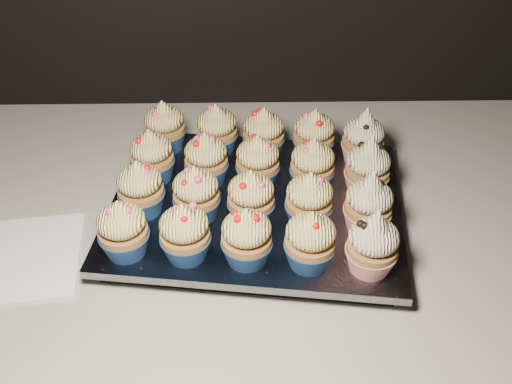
# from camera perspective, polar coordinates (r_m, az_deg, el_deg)

# --- Properties ---
(cabinet) EXTENTS (2.40, 0.60, 0.86)m
(cabinet) POSITION_cam_1_polar(r_m,az_deg,el_deg) (1.22, 9.83, -18.29)
(cabinet) COLOR black
(cabinet) RESTS_ON ground
(worktop) EXTENTS (2.44, 0.64, 0.04)m
(worktop) POSITION_cam_1_polar(r_m,az_deg,el_deg) (0.88, 13.04, -2.37)
(worktop) COLOR beige
(worktop) RESTS_ON cabinet
(napkin) EXTENTS (0.18, 0.18, 0.00)m
(napkin) POSITION_cam_1_polar(r_m,az_deg,el_deg) (0.82, -22.54, -6.16)
(napkin) COLOR white
(napkin) RESTS_ON worktop
(baking_tray) EXTENTS (0.40, 0.33, 0.02)m
(baking_tray) POSITION_cam_1_polar(r_m,az_deg,el_deg) (0.81, -0.00, -2.12)
(baking_tray) COLOR black
(baking_tray) RESTS_ON worktop
(foil_lining) EXTENTS (0.44, 0.36, 0.01)m
(foil_lining) POSITION_cam_1_polar(r_m,az_deg,el_deg) (0.80, -0.00, -1.21)
(foil_lining) COLOR silver
(foil_lining) RESTS_ON baking_tray
(cupcake_0) EXTENTS (0.06, 0.06, 0.08)m
(cupcake_0) POSITION_cam_1_polar(r_m,az_deg,el_deg) (0.72, -13.18, -3.70)
(cupcake_0) COLOR navy
(cupcake_0) RESTS_ON foil_lining
(cupcake_1) EXTENTS (0.06, 0.06, 0.08)m
(cupcake_1) POSITION_cam_1_polar(r_m,az_deg,el_deg) (0.70, -7.13, -4.09)
(cupcake_1) COLOR navy
(cupcake_1) RESTS_ON foil_lining
(cupcake_2) EXTENTS (0.06, 0.06, 0.08)m
(cupcake_2) POSITION_cam_1_polar(r_m,az_deg,el_deg) (0.69, -0.95, -4.56)
(cupcake_2) COLOR navy
(cupcake_2) RESTS_ON foil_lining
(cupcake_3) EXTENTS (0.06, 0.06, 0.08)m
(cupcake_3) POSITION_cam_1_polar(r_m,az_deg,el_deg) (0.69, 5.43, -4.86)
(cupcake_3) COLOR navy
(cupcake_3) RESTS_ON foil_lining
(cupcake_4) EXTENTS (0.06, 0.06, 0.10)m
(cupcake_4) POSITION_cam_1_polar(r_m,az_deg,el_deg) (0.69, 11.59, -5.16)
(cupcake_4) COLOR red
(cupcake_4) RESTS_ON foil_lining
(cupcake_5) EXTENTS (0.06, 0.06, 0.08)m
(cupcake_5) POSITION_cam_1_polar(r_m,az_deg,el_deg) (0.77, -11.46, 0.31)
(cupcake_5) COLOR navy
(cupcake_5) RESTS_ON foil_lining
(cupcake_6) EXTENTS (0.06, 0.06, 0.08)m
(cupcake_6) POSITION_cam_1_polar(r_m,az_deg,el_deg) (0.75, -6.00, -0.22)
(cupcake_6) COLOR navy
(cupcake_6) RESTS_ON foil_lining
(cupcake_7) EXTENTS (0.06, 0.06, 0.08)m
(cupcake_7) POSITION_cam_1_polar(r_m,az_deg,el_deg) (0.74, -0.50, -0.64)
(cupcake_7) COLOR navy
(cupcake_7) RESTS_ON foil_lining
(cupcake_8) EXTENTS (0.06, 0.06, 0.08)m
(cupcake_8) POSITION_cam_1_polar(r_m,az_deg,el_deg) (0.74, 5.33, -0.88)
(cupcake_8) COLOR navy
(cupcake_8) RESTS_ON foil_lining
(cupcake_9) EXTENTS (0.06, 0.06, 0.10)m
(cupcake_9) POSITION_cam_1_polar(r_m,az_deg,el_deg) (0.75, 11.19, -1.23)
(cupcake_9) COLOR red
(cupcake_9) RESTS_ON foil_lining
(cupcake_10) EXTENTS (0.06, 0.06, 0.08)m
(cupcake_10) POSITION_cam_1_polar(r_m,az_deg,el_deg) (0.83, -10.35, 3.51)
(cupcake_10) COLOR navy
(cupcake_10) RESTS_ON foil_lining
(cupcake_11) EXTENTS (0.06, 0.06, 0.08)m
(cupcake_11) POSITION_cam_1_polar(r_m,az_deg,el_deg) (0.81, -5.00, 3.23)
(cupcake_11) COLOR navy
(cupcake_11) RESTS_ON foil_lining
(cupcake_12) EXTENTS (0.06, 0.06, 0.08)m
(cupcake_12) POSITION_cam_1_polar(r_m,az_deg,el_deg) (0.81, 0.17, 3.00)
(cupcake_12) COLOR navy
(cupcake_12) RESTS_ON foil_lining
(cupcake_13) EXTENTS (0.06, 0.06, 0.08)m
(cupcake_13) POSITION_cam_1_polar(r_m,az_deg,el_deg) (0.80, 5.65, 2.63)
(cupcake_13) COLOR navy
(cupcake_13) RESTS_ON foil_lining
(cupcake_14) EXTENTS (0.06, 0.06, 0.10)m
(cupcake_14) POSITION_cam_1_polar(r_m,az_deg,el_deg) (0.81, 11.11, 2.36)
(cupcake_14) COLOR red
(cupcake_14) RESTS_ON foil_lining
(cupcake_15) EXTENTS (0.06, 0.06, 0.08)m
(cupcake_15) POSITION_cam_1_polar(r_m,az_deg,el_deg) (0.89, -9.11, 6.43)
(cupcake_15) COLOR navy
(cupcake_15) RESTS_ON foil_lining
(cupcake_16) EXTENTS (0.06, 0.06, 0.08)m
(cupcake_16) POSITION_cam_1_polar(r_m,az_deg,el_deg) (0.87, -3.95, 6.16)
(cupcake_16) COLOR navy
(cupcake_16) RESTS_ON foil_lining
(cupcake_17) EXTENTS (0.06, 0.06, 0.08)m
(cupcake_17) POSITION_cam_1_polar(r_m,az_deg,el_deg) (0.86, 0.78, 5.79)
(cupcake_17) COLOR navy
(cupcake_17) RESTS_ON foil_lining
(cupcake_18) EXTENTS (0.06, 0.06, 0.08)m
(cupcake_18) POSITION_cam_1_polar(r_m,az_deg,el_deg) (0.87, 5.79, 5.64)
(cupcake_18) COLOR navy
(cupcake_18) RESTS_ON foil_lining
(cupcake_19) EXTENTS (0.06, 0.06, 0.10)m
(cupcake_19) POSITION_cam_1_polar(r_m,az_deg,el_deg) (0.86, 10.68, 5.20)
(cupcake_19) COLOR red
(cupcake_19) RESTS_ON foil_lining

